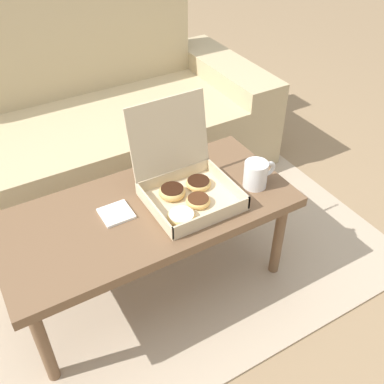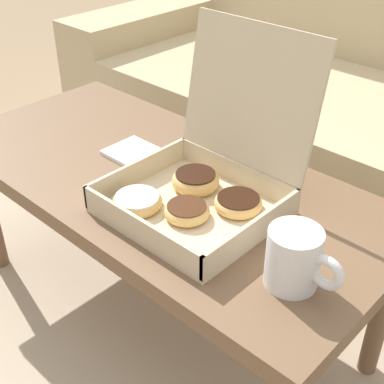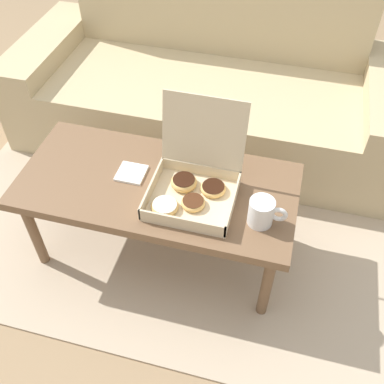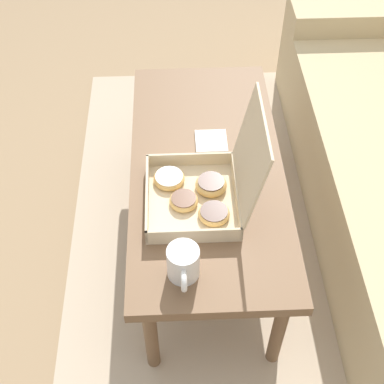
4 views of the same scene
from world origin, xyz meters
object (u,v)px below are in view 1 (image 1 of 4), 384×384
at_px(couch, 73,130).
at_px(coffee_table, 148,217).
at_px(coffee_mug, 256,174).
at_px(pastry_box, 184,185).

relative_size(couch, coffee_table, 1.87).
bearing_deg(coffee_table, coffee_mug, -12.30).
height_order(couch, coffee_mug, couch).
height_order(coffee_table, coffee_mug, coffee_mug).
distance_m(couch, pastry_box, 0.98).
relative_size(coffee_table, coffee_mug, 7.88).
bearing_deg(coffee_mug, coffee_table, 167.70).
distance_m(couch, coffee_mug, 1.13).
bearing_deg(couch, coffee_table, -90.00).
bearing_deg(pastry_box, coffee_table, 174.03).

